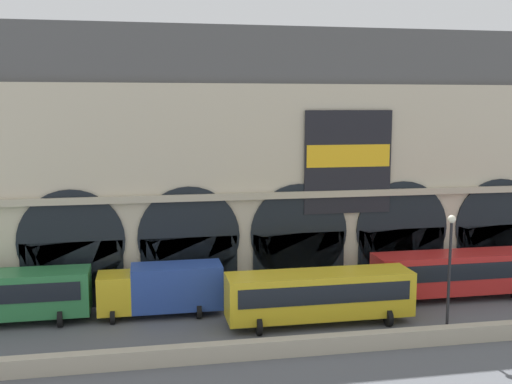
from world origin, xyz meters
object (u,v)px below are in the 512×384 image
object	(u,v)px
bus_center	(320,294)
bus_mideast	(455,272)
street_lamp_quayside	(450,260)
box_truck_midwest	(162,288)

from	to	relation	value
bus_center	bus_mideast	world-z (taller)	same
street_lamp_quayside	bus_mideast	bearing A→B (deg)	58.52
bus_center	bus_mideast	distance (m)	10.60
box_truck_midwest	street_lamp_quayside	bearing A→B (deg)	-23.31
box_truck_midwest	bus_mideast	size ratio (longest dim) A/B	0.68
bus_center	street_lamp_quayside	world-z (taller)	street_lamp_quayside
bus_center	street_lamp_quayside	size ratio (longest dim) A/B	1.59
bus_center	bus_mideast	size ratio (longest dim) A/B	1.00
bus_center	box_truck_midwest	bearing A→B (deg)	160.12
bus_mideast	street_lamp_quayside	bearing A→B (deg)	-121.48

